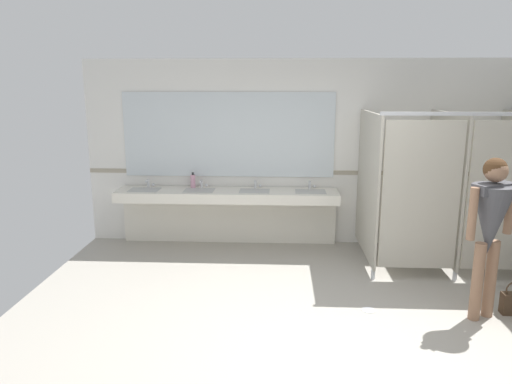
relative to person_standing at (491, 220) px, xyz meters
The scene contains 9 objects.
ground_plane 2.05m from the person_standing, 165.86° to the right, with size 6.29×6.06×0.10m, color #9E998E.
wall_back 2.92m from the person_standing, 125.53° to the left, with size 6.29×0.12×2.64m, color silver.
wall_back_tile_band 2.85m from the person_standing, 126.27° to the left, with size 6.29×0.01×0.06m, color #9E937F.
vanity_counter 3.50m from the person_standing, 142.88° to the left, with size 3.12×0.54×0.95m.
mirror_panel 3.64m from the person_standing, 140.39° to the left, with size 3.02×0.02×1.20m, color silver.
bathroom_stalls 1.38m from the person_standing, 87.14° to the left, with size 1.99×1.42×1.99m.
person_standing is the anchor object (origin of this frame).
soap_dispenser 3.94m from the person_standing, 146.43° to the left, with size 0.07×0.07×0.22m.
floor_drain_cover 1.50m from the person_standing, behind, with size 0.14×0.14×0.01m, color #B7BABF.
Camera 1 is at (-0.34, -4.12, 2.29)m, focal length 33.70 mm.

